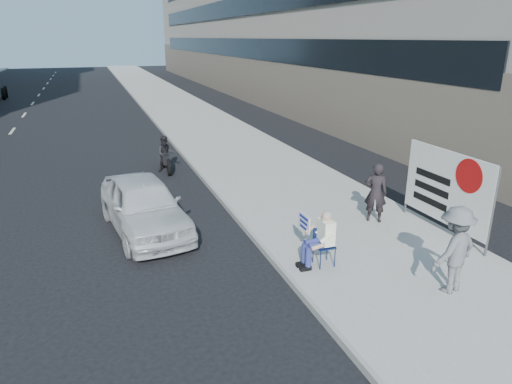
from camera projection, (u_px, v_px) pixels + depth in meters
name	position (u px, v px, depth m)	size (l,w,h in m)	color
ground	(215.00, 277.00, 10.14)	(160.00, 160.00, 0.00)	black
near_sidewalk	(194.00, 119.00, 29.21)	(5.00, 120.00, 0.15)	gray
seated_protester	(320.00, 236.00, 10.12)	(0.83, 1.12, 1.31)	navy
jogger	(454.00, 250.00, 9.03)	(1.17, 0.67, 1.81)	slate
pedestrian_woman	(376.00, 193.00, 12.57)	(0.61, 0.40, 1.68)	black
protest_banner	(446.00, 187.00, 11.69)	(0.08, 3.06, 2.20)	#4C4C4C
white_sedan_near	(144.00, 205.00, 12.32)	(1.77, 4.41, 1.50)	white
motorcycle	(166.00, 156.00, 17.92)	(0.74, 2.05, 1.42)	black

